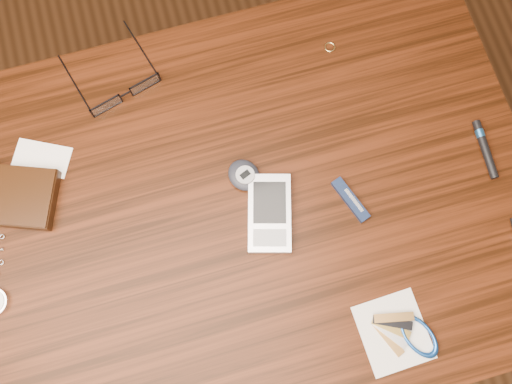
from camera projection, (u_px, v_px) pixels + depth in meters
ground at (242, 269)px, 1.64m from camera, size 3.80×3.80×0.00m
desk at (234, 225)px, 1.02m from camera, size 1.00×0.70×0.75m
wallet_and_card at (18, 196)px, 0.91m from camera, size 0.17×0.17×0.03m
eyeglasses at (124, 92)px, 0.96m from camera, size 0.16×0.16×0.03m
gold_ring at (330, 47)px, 0.99m from camera, size 0.02×0.02×0.00m
pda_phone at (269, 213)px, 0.91m from camera, size 0.10×0.14×0.02m
pedometer at (244, 175)px, 0.92m from camera, size 0.07×0.07×0.02m
notepad_keys at (406, 333)px, 0.87m from camera, size 0.13×0.11×0.01m
pocket_knife at (351, 200)px, 0.92m from camera, size 0.04×0.08×0.01m
black_blue_pen at (485, 147)px, 0.94m from camera, size 0.02×0.10×0.01m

